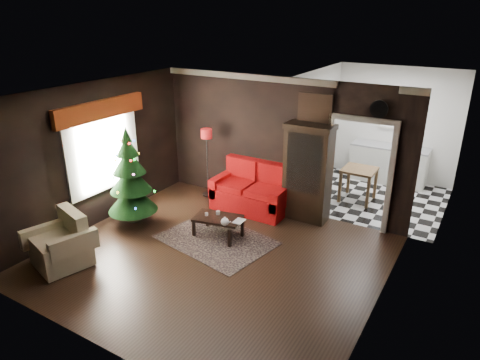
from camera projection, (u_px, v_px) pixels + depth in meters
The scene contains 26 objects.
floor at pixel (213, 258), 7.49m from camera, with size 5.50×5.50×0.00m, color black.
ceiling at pixel (209, 97), 6.45m from camera, with size 5.50×5.50×0.00m, color white.
wall_back at pixel (279, 145), 8.96m from camera, with size 5.50×5.50×0.00m, color black.
wall_front at pixel (89, 253), 4.98m from camera, with size 5.50×5.50×0.00m, color black.
wall_left at pixel (94, 156), 8.29m from camera, with size 5.50×5.50×0.00m, color black.
wall_right at pixel (384, 224), 5.65m from camera, with size 5.50×5.50×0.00m, color black.
doorway at pixel (358, 175), 8.28m from camera, with size 1.10×0.10×2.10m, color beige, non-canonical shape.
left_window at pixel (103, 151), 8.41m from camera, with size 0.05×1.60×1.40m, color white.
valance at pixel (101, 110), 8.07m from camera, with size 0.12×2.10×0.35m, color maroon.
kitchen_floor at pixel (373, 198), 9.86m from camera, with size 3.00×3.00×0.00m, color silver.
kitchen_window at pixel (397, 113), 10.39m from camera, with size 0.70×0.06×0.70m, color white.
rug at pixel (217, 240), 8.06m from camera, with size 2.00×1.46×0.01m, color #32262D.
loveseat at pixel (252, 188), 9.13m from camera, with size 1.70×0.90×1.00m, color maroon, non-canonical shape.
curio_cabinet at pixel (307, 175), 8.59m from camera, with size 0.90×0.45×1.90m, color black, non-canonical shape.
floor_lamp at pixel (207, 163), 9.62m from camera, with size 0.26×0.26×1.56m, color black, non-canonical shape.
christmas_tree at pixel (130, 176), 8.24m from camera, with size 0.96×0.96×1.83m, color black, non-canonical shape.
armchair at pixel (60, 241), 7.11m from camera, with size 0.85×0.85×0.87m, color #9D7D60, non-canonical shape.
coffee_table at pixel (218, 226), 8.12m from camera, with size 0.87×0.52×0.39m, color black, non-canonical shape.
teapot at pixel (225, 221), 7.71m from camera, with size 0.17×0.17×0.16m, color white, non-canonical shape.
cup_a at pixel (218, 213), 8.15m from camera, with size 0.08×0.08×0.07m, color silver.
cup_b at pixel (207, 214), 8.10m from camera, with size 0.06×0.06×0.06m, color silver.
book at pixel (235, 215), 7.87m from camera, with size 0.17×0.02×0.24m, color gray.
wall_clock at pixel (379, 109), 7.63m from camera, with size 0.32×0.32×0.06m, color white.
painting at pixel (315, 109), 8.25m from camera, with size 0.62×0.05×0.52m, color #BF723E.
kitchen_counter at pixel (388, 164), 10.65m from camera, with size 1.80×0.60×0.90m, color silver.
kitchen_table at pixel (358, 185), 9.63m from camera, with size 0.70×0.70×0.75m, color brown, non-canonical shape.
Camera 1 is at (3.72, -5.30, 4.02)m, focal length 32.24 mm.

